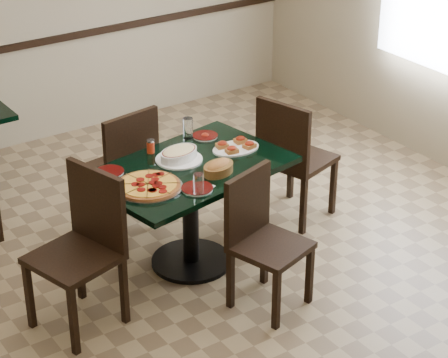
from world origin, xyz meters
TOP-DOWN VIEW (x-y plane):
  - floor at (0.00, 0.00)m, footprint 5.50×5.50m
  - room_shell at (1.02, 1.73)m, footprint 5.50×5.50m
  - main_table at (-0.09, 0.23)m, footprint 1.42×1.04m
  - chair_far at (-0.26, 0.86)m, footprint 0.52×0.52m
  - chair_near at (0.04, -0.39)m, footprint 0.52×0.52m
  - chair_right at (0.84, 0.33)m, footprint 0.57×0.57m
  - chair_left at (-0.96, 0.05)m, footprint 0.58×0.58m
  - pepperoni_pizza at (-0.47, 0.12)m, footprint 0.44×0.44m
  - lasagna_casserole at (-0.10, 0.35)m, footprint 0.32×0.32m
  - bread_basket at (0.01, 0.04)m, footprint 0.27×0.22m
  - bruschetta_platter at (0.31, 0.27)m, footprint 0.36×0.26m
  - side_plate_near at (-0.23, -0.07)m, footprint 0.20×0.20m
  - side_plate_far_r at (0.24, 0.56)m, footprint 0.18×0.18m
  - side_plate_far_l at (-0.57, 0.44)m, footprint 0.19×0.19m
  - napkin_setting at (-0.19, -0.06)m, footprint 0.17×0.17m
  - water_glass_a at (0.13, 0.61)m, footprint 0.07×0.07m
  - water_glass_b at (-0.25, -0.13)m, footprint 0.06×0.06m
  - pepper_shaker at (-0.20, 0.55)m, footprint 0.06×0.06m

SIDE VIEW (x-z plane):
  - floor at x=0.00m, z-range 0.00..0.00m
  - chair_near at x=0.04m, z-range 0.05..0.95m
  - chair_far at x=-0.26m, z-range 0.06..1.04m
  - chair_right at x=0.84m, z-range 0.06..1.04m
  - chair_left at x=-0.96m, z-range 0.07..1.07m
  - main_table at x=-0.09m, z-range 0.19..0.94m
  - napkin_setting at x=-0.19m, z-range 0.75..0.76m
  - side_plate_far_l at x=-0.57m, z-range 0.75..0.77m
  - side_plate_near at x=-0.23m, z-range 0.75..0.77m
  - side_plate_far_r at x=0.24m, z-range 0.74..0.77m
  - pepperoni_pizza at x=-0.47m, z-range 0.75..0.79m
  - bruschetta_platter at x=0.31m, z-range 0.75..0.80m
  - bread_basket at x=0.01m, z-range 0.74..0.84m
  - lasagna_casserole at x=-0.10m, z-range 0.75..0.84m
  - pepper_shaker at x=-0.20m, z-range 0.75..0.85m
  - water_glass_b at x=-0.25m, z-range 0.75..0.89m
  - water_glass_a at x=0.13m, z-range 0.75..0.90m
  - room_shell at x=1.02m, z-range -1.58..3.92m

